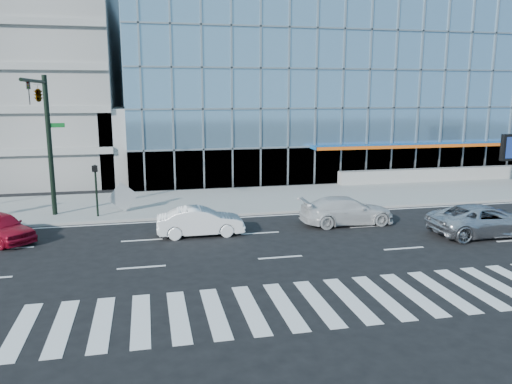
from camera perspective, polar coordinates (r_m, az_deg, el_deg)
ground at (r=26.00m, az=0.47°, el=-4.72°), size 160.00×160.00×0.00m
sidewalk at (r=33.60m, az=-2.58°, el=-0.93°), size 120.00×8.00×0.15m
theatre_building at (r=54.04m, az=9.00°, el=11.46°), size 42.00×26.00×15.00m
ramp_block at (r=42.57m, az=-12.99°, el=5.35°), size 6.00×8.00×6.00m
retaining_wall at (r=47.03m, az=26.75°, el=2.08°), size 30.00×0.80×1.00m
traffic_signal at (r=29.45m, az=-23.27°, el=8.42°), size 1.14×5.74×8.00m
ped_signal_post at (r=29.87m, az=-17.84°, el=1.04°), size 0.30×0.33×3.00m
silver_suv at (r=28.02m, az=24.62°, el=-2.93°), size 5.66×2.63×1.57m
white_suv at (r=28.06m, az=10.33°, el=-2.11°), size 5.24×2.15×1.52m
white_sedan at (r=25.60m, az=-6.37°, el=-3.36°), size 4.42×1.59×1.45m
red_sedan at (r=27.42m, az=-27.23°, el=-3.59°), size 4.14×4.25×1.44m
tilted_panel at (r=30.82m, az=-14.99°, el=-0.54°), size 1.82×0.30×1.83m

